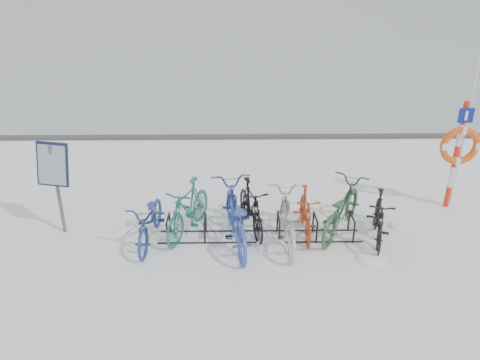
% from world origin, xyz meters
% --- Properties ---
extents(ground, '(900.00, 900.00, 0.00)m').
position_xyz_m(ground, '(0.00, 0.00, 0.00)').
color(ground, white).
rests_on(ground, ground).
extents(quay_edge, '(400.00, 0.25, 0.10)m').
position_xyz_m(quay_edge, '(0.00, 5.90, 0.05)').
color(quay_edge, '#3F3F42').
rests_on(quay_edge, ground).
extents(bike_rack, '(4.00, 0.48, 0.46)m').
position_xyz_m(bike_rack, '(0.00, 0.00, 0.18)').
color(bike_rack, black).
rests_on(bike_rack, ground).
extents(info_board, '(0.67, 0.37, 1.91)m').
position_xyz_m(info_board, '(-3.95, 0.26, 1.37)').
color(info_board, '#595B5E').
rests_on(info_board, ground).
extents(lifebuoy_station, '(0.84, 0.23, 4.37)m').
position_xyz_m(lifebuoy_station, '(4.25, 1.21, 1.47)').
color(lifebuoy_station, red).
rests_on(lifebuoy_station, ground).
extents(bike_0, '(0.75, 1.86, 0.95)m').
position_xyz_m(bike_0, '(-2.12, -0.07, 0.48)').
color(bike_0, navy).
rests_on(bike_0, ground).
extents(bike_1, '(1.15, 1.88, 1.10)m').
position_xyz_m(bike_1, '(-1.43, 0.25, 0.55)').
color(bike_1, '#1E685F').
rests_on(bike_1, ground).
extents(bike_2, '(1.10, 2.35, 1.18)m').
position_xyz_m(bike_2, '(-0.49, -0.12, 0.59)').
color(bike_2, '#344AAF').
rests_on(bike_2, ground).
extents(bike_3, '(0.87, 1.80, 1.04)m').
position_xyz_m(bike_3, '(-0.17, 0.35, 0.52)').
color(bike_3, black).
rests_on(bike_3, ground).
extents(bike_4, '(0.70, 1.97, 1.03)m').
position_xyz_m(bike_4, '(0.51, -0.15, 0.52)').
color(bike_4, '#B2B6BA').
rests_on(bike_4, ground).
extents(bike_5, '(0.48, 1.60, 0.96)m').
position_xyz_m(bike_5, '(0.91, 0.17, 0.48)').
color(bike_5, '#A8391F').
rests_on(bike_5, ground).
extents(bike_6, '(1.65, 2.11, 1.07)m').
position_xyz_m(bike_6, '(1.63, 0.27, 0.53)').
color(bike_6, '#2B5332').
rests_on(bike_6, ground).
extents(bike_7, '(0.84, 1.72, 0.99)m').
position_xyz_m(bike_7, '(2.29, -0.10, 0.50)').
color(bike_7, black).
rests_on(bike_7, ground).
extents(snow_drifts, '(6.09, 2.13, 0.22)m').
position_xyz_m(snow_drifts, '(0.76, -0.27, 0.00)').
color(snow_drifts, white).
rests_on(snow_drifts, ground).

